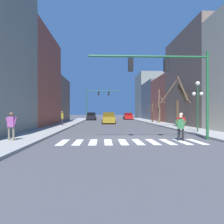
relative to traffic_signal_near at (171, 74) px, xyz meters
name	(u,v)px	position (x,y,z in m)	size (l,w,h in m)	color
ground_plane	(128,139)	(-2.78, 0.59, -4.28)	(240.00, 240.00, 0.00)	#424247
sidewalk_left	(25,138)	(-9.61, 0.59, -4.20)	(2.79, 90.00, 0.15)	gray
building_row_left	(16,76)	(-14.00, 10.29, 1.46)	(6.00, 34.71, 12.85)	gray
building_row_right	(176,92)	(8.43, 23.84, 1.08)	(6.00, 58.60, 12.47)	#BCB299
crosswalk_stripes	(131,142)	(-2.78, -0.94, -4.28)	(8.55, 2.60, 0.01)	white
traffic_signal_near	(171,74)	(0.00, 0.00, 0.00)	(7.87, 0.28, 5.81)	#236038
traffic_signal_far	(96,98)	(-5.87, 33.30, 0.64)	(7.39, 0.28, 6.75)	#236038
street_lamp_right_corner	(198,96)	(3.51, 3.99, -1.13)	(0.95, 0.36, 4.23)	#1E4C2D
car_parked_right_mid	(109,118)	(-3.59, 19.56, -3.47)	(2.09, 4.21, 1.75)	#A38423
car_parked_left_near	(91,116)	(-7.02, 34.43, -3.49)	(2.14, 4.37, 1.70)	black
car_parked_right_far	(128,116)	(1.46, 37.48, -3.53)	(2.13, 4.43, 1.60)	red
pedestrian_on_right_sidewalk	(181,124)	(0.54, -0.29, -3.24)	(0.72, 0.41, 1.76)	#282D47
pedestrian_near_right_corner	(62,117)	(-9.52, 13.28, -3.09)	(0.34, 0.75, 1.76)	#282D47
pedestrian_waiting_at_curb	(11,124)	(-9.79, -1.09, -3.16)	(0.71, 0.27, 1.64)	#7A705B
pedestrian_on_left_sidewalk	(181,126)	(0.41, -0.59, -3.33)	(0.68, 0.32, 1.60)	black
street_tree_right_near	(161,109)	(4.66, 20.17, -1.96)	(2.16, 1.80, 5.26)	brown
street_tree_right_far	(153,113)	(3.82, 22.05, -2.63)	(2.22, 1.53, 3.60)	#473828
street_tree_left_mid	(179,103)	(4.20, 10.55, -1.43)	(3.98, 2.50, 5.81)	#473828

